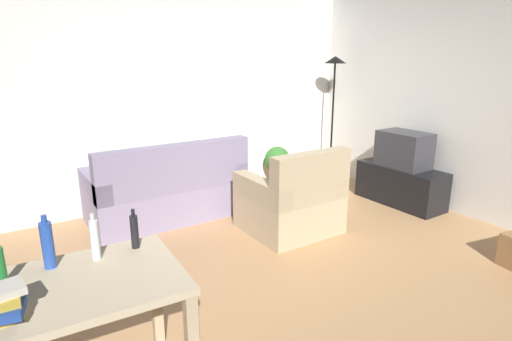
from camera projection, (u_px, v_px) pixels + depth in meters
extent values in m
cube|color=tan|center=(277.00, 265.00, 3.76)|extent=(5.20, 4.40, 0.02)
cube|color=silver|center=(174.00, 95.00, 5.16)|extent=(5.20, 0.10, 2.70)
cube|color=silver|center=(461.00, 98.00, 4.77)|extent=(0.10, 4.40, 2.70)
cube|color=gray|center=(167.00, 200.00, 4.82)|extent=(1.71, 0.84, 0.40)
cube|color=slate|center=(176.00, 168.00, 4.43)|extent=(1.71, 0.16, 0.52)
cube|color=gray|center=(225.00, 165.00, 5.15)|extent=(0.16, 0.84, 0.22)
cube|color=gray|center=(95.00, 186.00, 4.33)|extent=(0.16, 0.84, 0.22)
cube|color=black|center=(400.00, 185.00, 5.24)|extent=(0.44, 1.10, 0.48)
cube|color=#2D2D33|center=(404.00, 150.00, 5.12)|extent=(0.40, 0.60, 0.44)
cube|color=black|center=(414.00, 148.00, 5.22)|extent=(0.01, 0.52, 0.36)
cylinder|color=black|center=(329.00, 178.00, 6.33)|extent=(0.26, 0.26, 0.03)
cylinder|color=black|center=(332.00, 122.00, 6.10)|extent=(0.03, 0.03, 1.68)
cone|color=black|center=(335.00, 60.00, 5.86)|extent=(0.32, 0.32, 0.10)
cube|color=#C6B28E|center=(56.00, 291.00, 1.99)|extent=(1.24, 0.77, 0.04)
cube|color=tan|center=(156.00, 297.00, 2.62)|extent=(0.06, 0.06, 0.72)
cylinder|color=brown|center=(277.00, 178.00, 5.99)|extent=(0.24, 0.24, 0.22)
sphere|color=#2D6B28|center=(277.00, 159.00, 5.92)|extent=(0.36, 0.36, 0.36)
cube|color=tan|center=(289.00, 212.00, 4.47)|extent=(0.90, 0.84, 0.40)
cube|color=tan|center=(311.00, 178.00, 4.07)|extent=(0.90, 0.16, 0.52)
cube|color=tan|center=(316.00, 179.00, 4.58)|extent=(0.16, 0.84, 0.22)
cube|color=tan|center=(261.00, 190.00, 4.19)|extent=(0.16, 0.84, 0.22)
cylinder|color=#1E722D|center=(1.00, 267.00, 1.96)|extent=(0.04, 0.04, 0.20)
cylinder|color=#2347A3|center=(48.00, 245.00, 2.14)|extent=(0.06, 0.06, 0.25)
cylinder|color=#2347A3|center=(44.00, 219.00, 2.10)|extent=(0.03, 0.03, 0.04)
cylinder|color=silver|center=(95.00, 240.00, 2.22)|extent=(0.05, 0.05, 0.22)
cylinder|color=silver|center=(92.00, 217.00, 2.19)|extent=(0.02, 0.02, 0.04)
cylinder|color=black|center=(135.00, 232.00, 2.36)|extent=(0.04, 0.04, 0.20)
cylinder|color=black|center=(133.00, 212.00, 2.33)|extent=(0.02, 0.02, 0.04)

